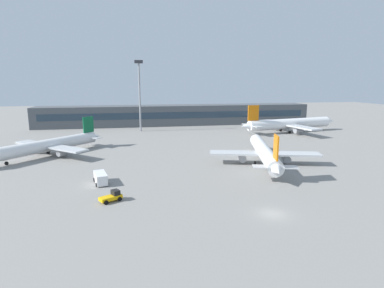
{
  "coord_description": "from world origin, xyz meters",
  "views": [
    {
      "loc": [
        -19.77,
        -40.38,
        19.12
      ],
      "look_at": [
        -4.6,
        40.0,
        3.0
      ],
      "focal_mm": 29.19,
      "sensor_mm": 36.0,
      "label": 1
    }
  ],
  "objects_px": {
    "baggage_tug_yellow": "(112,196)",
    "service_van_white": "(101,178)",
    "floodlight_tower_west": "(140,91)",
    "airplane_far": "(290,124)",
    "airplane_mid": "(46,146)",
    "airplane_near": "(264,151)"
  },
  "relations": [
    {
      "from": "service_van_white",
      "to": "floodlight_tower_west",
      "type": "xyz_separation_m",
      "value": [
        9.35,
        65.69,
        14.76
      ]
    },
    {
      "from": "baggage_tug_yellow",
      "to": "service_van_white",
      "type": "relative_size",
      "value": 0.7
    },
    {
      "from": "airplane_far",
      "to": "baggage_tug_yellow",
      "type": "xyz_separation_m",
      "value": [
        -64.23,
        -61.79,
        -2.56
      ]
    },
    {
      "from": "airplane_mid",
      "to": "baggage_tug_yellow",
      "type": "distance_m",
      "value": 40.75
    },
    {
      "from": "airplane_mid",
      "to": "floodlight_tower_west",
      "type": "xyz_separation_m",
      "value": [
        25.61,
        39.5,
        13.09
      ]
    },
    {
      "from": "airplane_far",
      "to": "service_van_white",
      "type": "distance_m",
      "value": 84.77
    },
    {
      "from": "floodlight_tower_west",
      "to": "airplane_far",
      "type": "bearing_deg",
      "value": -13.41
    },
    {
      "from": "airplane_mid",
      "to": "service_van_white",
      "type": "height_order",
      "value": "airplane_mid"
    },
    {
      "from": "airplane_mid",
      "to": "airplane_far",
      "type": "relative_size",
      "value": 0.66
    },
    {
      "from": "airplane_far",
      "to": "floodlight_tower_west",
      "type": "height_order",
      "value": "floodlight_tower_west"
    },
    {
      "from": "airplane_mid",
      "to": "service_van_white",
      "type": "bearing_deg",
      "value": -58.18
    },
    {
      "from": "airplane_mid",
      "to": "airplane_far",
      "type": "bearing_deg",
      "value": 17.22
    },
    {
      "from": "airplane_mid",
      "to": "service_van_white",
      "type": "xyz_separation_m",
      "value": [
        16.26,
        -26.19,
        -1.67
      ]
    },
    {
      "from": "airplane_mid",
      "to": "baggage_tug_yellow",
      "type": "relative_size",
      "value": 7.61
    },
    {
      "from": "airplane_near",
      "to": "airplane_mid",
      "type": "distance_m",
      "value": 56.2
    },
    {
      "from": "airplane_near",
      "to": "floodlight_tower_west",
      "type": "xyz_separation_m",
      "value": [
        -27.9,
        56.67,
        13.06
      ]
    },
    {
      "from": "baggage_tug_yellow",
      "to": "service_van_white",
      "type": "bearing_deg",
      "value": 105.35
    },
    {
      "from": "airplane_near",
      "to": "service_van_white",
      "type": "distance_m",
      "value": 38.37
    },
    {
      "from": "airplane_far",
      "to": "baggage_tug_yellow",
      "type": "distance_m",
      "value": 89.17
    },
    {
      "from": "airplane_near",
      "to": "airplane_mid",
      "type": "bearing_deg",
      "value": 162.21
    },
    {
      "from": "baggage_tug_yellow",
      "to": "service_van_white",
      "type": "xyz_separation_m",
      "value": [
        -2.7,
        9.83,
        0.31
      ]
    },
    {
      "from": "airplane_far",
      "to": "floodlight_tower_west",
      "type": "bearing_deg",
      "value": 166.59
    }
  ]
}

